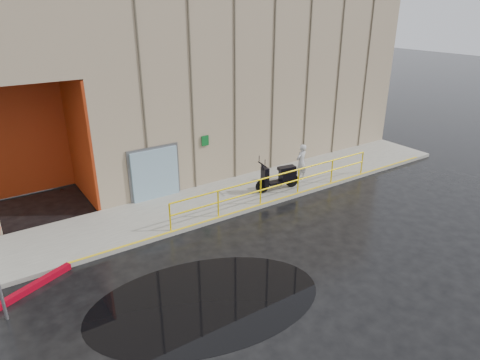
% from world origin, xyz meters
% --- Properties ---
extents(ground, '(120.00, 120.00, 0.00)m').
position_xyz_m(ground, '(0.00, 0.00, 0.00)').
color(ground, black).
rests_on(ground, ground).
extents(sidewalk, '(20.00, 3.00, 0.15)m').
position_xyz_m(sidewalk, '(4.00, 4.50, 0.07)').
color(sidewalk, gray).
rests_on(sidewalk, ground).
extents(building, '(20.00, 10.17, 8.00)m').
position_xyz_m(building, '(5.10, 10.98, 4.21)').
color(building, gray).
rests_on(building, ground).
extents(guardrail, '(9.56, 0.06, 1.03)m').
position_xyz_m(guardrail, '(4.25, 3.15, 0.68)').
color(guardrail, yellow).
rests_on(guardrail, sidewalk).
extents(person, '(0.66, 0.51, 1.61)m').
position_xyz_m(person, '(6.19, 4.11, 0.95)').
color(person, '#AEAEB3').
rests_on(person, sidewalk).
extents(scooter, '(2.01, 0.91, 1.52)m').
position_xyz_m(scooter, '(4.69, 3.82, 1.02)').
color(scooter, black).
rests_on(scooter, sidewalk).
extents(red_curb, '(2.26, 1.16, 0.18)m').
position_xyz_m(red_curb, '(-5.00, 2.50, 0.09)').
color(red_curb, maroon).
rests_on(red_curb, ground).
extents(puddle, '(7.03, 5.24, 0.01)m').
position_xyz_m(puddle, '(-1.28, -0.62, 0.00)').
color(puddle, black).
rests_on(puddle, ground).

